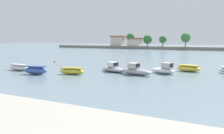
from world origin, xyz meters
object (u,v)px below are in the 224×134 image
object	(u,v)px
moored_boat_5	(135,71)
moored_boat_7	(189,68)
moored_boat_2	(36,70)
moored_boat_1	(19,67)
moored_boat_6	(164,70)
mooring_buoy_1	(55,62)
moored_boat_3	(72,71)
moored_boat_4	(113,69)

from	to	relation	value
moored_boat_5	moored_boat_7	world-z (taller)	moored_boat_5
moored_boat_2	moored_boat_7	xyz separation A→B (m)	(19.18, 12.85, -0.08)
moored_boat_1	moored_boat_5	world-z (taller)	moored_boat_5
moored_boat_5	moored_boat_6	size ratio (longest dim) A/B	1.26
moored_boat_5	moored_boat_7	distance (m)	9.25
mooring_buoy_1	moored_boat_3	bearing A→B (deg)	-41.71
moored_boat_4	moored_boat_7	world-z (taller)	moored_boat_4
moored_boat_5	moored_boat_6	xyz separation A→B (m)	(3.26, 2.99, -0.00)
moored_boat_3	moored_boat_5	world-z (taller)	moored_boat_5
moored_boat_1	moored_boat_7	world-z (taller)	moored_boat_7
moored_boat_6	mooring_buoy_1	bearing A→B (deg)	-174.72
moored_boat_2	moored_boat_5	size ratio (longest dim) A/B	0.73
moored_boat_5	mooring_buoy_1	size ratio (longest dim) A/B	15.10
moored_boat_3	moored_boat_5	size ratio (longest dim) A/B	0.76
moored_boat_3	moored_boat_6	xyz separation A→B (m)	(11.63, 6.57, 0.12)
moored_boat_7	moored_boat_3	bearing A→B (deg)	-133.69
moored_boat_2	mooring_buoy_1	distance (m)	16.92
moored_boat_2	mooring_buoy_1	xyz separation A→B (m)	(-8.86, 14.41, -0.40)
moored_boat_6	moored_boat_7	size ratio (longest dim) A/B	1.06
moored_boat_6	mooring_buoy_1	world-z (taller)	moored_boat_6
moored_boat_4	moored_boat_6	xyz separation A→B (m)	(7.41, 1.68, 0.09)
moored_boat_3	moored_boat_6	size ratio (longest dim) A/B	0.96
moored_boat_1	moored_boat_6	xyz separation A→B (m)	(21.79, 7.06, 0.10)
moored_boat_1	moored_boat_2	size ratio (longest dim) A/B	1.08
moored_boat_4	mooring_buoy_1	bearing A→B (deg)	178.67
moored_boat_7	mooring_buoy_1	distance (m)	28.08
moored_boat_4	mooring_buoy_1	world-z (taller)	moored_boat_4
moored_boat_1	mooring_buoy_1	bearing A→B (deg)	107.72
moored_boat_1	moored_boat_6	world-z (taller)	moored_boat_6
moored_boat_1	moored_boat_2	bearing A→B (deg)	-16.16
mooring_buoy_1	moored_boat_4	bearing A→B (deg)	-21.94
moored_boat_5	moored_boat_7	xyz separation A→B (m)	(6.19, 6.87, -0.09)
moored_boat_3	moored_boat_1	bearing A→B (deg)	172.23
moored_boat_4	mooring_buoy_1	xyz separation A→B (m)	(-17.70, 7.13, -0.32)
moored_boat_2	moored_boat_4	size ratio (longest dim) A/B	0.73
moored_boat_2	moored_boat_4	world-z (taller)	moored_boat_4
moored_boat_5	moored_boat_6	world-z (taller)	moored_boat_5
moored_boat_4	moored_boat_7	bearing A→B (deg)	48.92
moored_boat_2	moored_boat_4	distance (m)	11.45
mooring_buoy_1	moored_boat_2	bearing A→B (deg)	-58.41
moored_boat_6	moored_boat_3	bearing A→B (deg)	-133.03
moored_boat_2	moored_boat_6	bearing A→B (deg)	17.91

